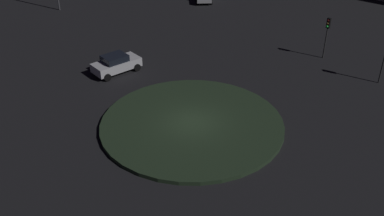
% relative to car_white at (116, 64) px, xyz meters
% --- Properties ---
extents(ground_plane, '(121.66, 121.66, 0.00)m').
position_rel_car_white_xyz_m(ground_plane, '(7.35, -7.41, -0.81)').
color(ground_plane, black).
extents(roundabout_island, '(12.61, 12.61, 0.27)m').
position_rel_car_white_xyz_m(roundabout_island, '(7.35, -7.41, -0.68)').
color(roundabout_island, '#263823').
rests_on(roundabout_island, ground_plane).
extents(car_white, '(4.06, 4.18, 1.59)m').
position_rel_car_white_xyz_m(car_white, '(0.00, 0.00, 0.00)').
color(car_white, white).
rests_on(car_white, ground_plane).
extents(traffic_light_northeast_near, '(0.38, 0.39, 3.75)m').
position_rel_car_white_xyz_m(traffic_light_northeast_near, '(17.81, 5.11, 1.87)').
color(traffic_light_northeast_near, '#2D2D2D').
rests_on(traffic_light_northeast_near, ground_plane).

